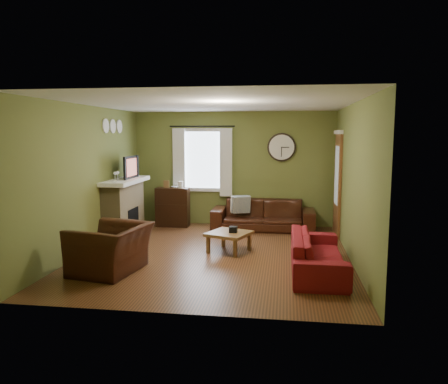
# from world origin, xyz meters

# --- Properties ---
(floor) EXTENTS (4.60, 5.20, 0.00)m
(floor) POSITION_xyz_m (0.00, 0.00, 0.00)
(floor) COLOR brown
(floor) RESTS_ON ground
(ceiling) EXTENTS (4.60, 5.20, 0.00)m
(ceiling) POSITION_xyz_m (0.00, 0.00, 2.60)
(ceiling) COLOR white
(ceiling) RESTS_ON ground
(wall_left) EXTENTS (0.00, 5.20, 2.60)m
(wall_left) POSITION_xyz_m (-2.30, 0.00, 1.30)
(wall_left) COLOR olive
(wall_left) RESTS_ON ground
(wall_right) EXTENTS (0.00, 5.20, 2.60)m
(wall_right) POSITION_xyz_m (2.30, 0.00, 1.30)
(wall_right) COLOR olive
(wall_right) RESTS_ON ground
(wall_back) EXTENTS (4.60, 0.00, 2.60)m
(wall_back) POSITION_xyz_m (0.00, 2.60, 1.30)
(wall_back) COLOR olive
(wall_back) RESTS_ON ground
(wall_front) EXTENTS (4.60, 0.00, 2.60)m
(wall_front) POSITION_xyz_m (0.00, -2.60, 1.30)
(wall_front) COLOR olive
(wall_front) RESTS_ON ground
(fireplace) EXTENTS (0.40, 1.40, 1.10)m
(fireplace) POSITION_xyz_m (-2.10, 1.15, 0.55)
(fireplace) COLOR #978460
(fireplace) RESTS_ON floor
(firebox) EXTENTS (0.04, 0.60, 0.55)m
(firebox) POSITION_xyz_m (-1.91, 1.15, 0.30)
(firebox) COLOR black
(firebox) RESTS_ON fireplace
(mantel) EXTENTS (0.58, 1.60, 0.08)m
(mantel) POSITION_xyz_m (-2.07, 1.15, 1.14)
(mantel) COLOR white
(mantel) RESTS_ON fireplace
(tv) EXTENTS (0.08, 0.60, 0.35)m
(tv) POSITION_xyz_m (-2.05, 1.30, 1.35)
(tv) COLOR black
(tv) RESTS_ON mantel
(tv_screen) EXTENTS (0.02, 0.62, 0.36)m
(tv_screen) POSITION_xyz_m (-1.97, 1.30, 1.41)
(tv_screen) COLOR #994C3F
(tv_screen) RESTS_ON mantel
(medallion_left) EXTENTS (0.28, 0.28, 0.03)m
(medallion_left) POSITION_xyz_m (-2.28, 0.80, 2.25)
(medallion_left) COLOR white
(medallion_left) RESTS_ON wall_left
(medallion_mid) EXTENTS (0.28, 0.28, 0.03)m
(medallion_mid) POSITION_xyz_m (-2.28, 1.15, 2.25)
(medallion_mid) COLOR white
(medallion_mid) RESTS_ON wall_left
(medallion_right) EXTENTS (0.28, 0.28, 0.03)m
(medallion_right) POSITION_xyz_m (-2.28, 1.50, 2.25)
(medallion_right) COLOR white
(medallion_right) RESTS_ON wall_left
(window_pane) EXTENTS (1.00, 0.02, 1.30)m
(window_pane) POSITION_xyz_m (-0.70, 2.58, 1.50)
(window_pane) COLOR silver
(window_pane) RESTS_ON wall_back
(curtain_rod) EXTENTS (0.03, 0.03, 1.50)m
(curtain_rod) POSITION_xyz_m (-0.70, 2.48, 2.27)
(curtain_rod) COLOR black
(curtain_rod) RESTS_ON wall_back
(curtain_left) EXTENTS (0.28, 0.04, 1.55)m
(curtain_left) POSITION_xyz_m (-1.25, 2.48, 1.45)
(curtain_left) COLOR silver
(curtain_left) RESTS_ON wall_back
(curtain_right) EXTENTS (0.28, 0.04, 1.55)m
(curtain_right) POSITION_xyz_m (-0.15, 2.48, 1.45)
(curtain_right) COLOR silver
(curtain_right) RESTS_ON wall_back
(wall_clock) EXTENTS (0.64, 0.06, 0.64)m
(wall_clock) POSITION_xyz_m (1.10, 2.55, 1.80)
(wall_clock) COLOR white
(wall_clock) RESTS_ON wall_back
(door) EXTENTS (0.05, 0.90, 2.10)m
(door) POSITION_xyz_m (2.27, 1.85, 1.05)
(door) COLOR brown
(door) RESTS_ON floor
(bookshelf) EXTENTS (0.75, 0.32, 0.89)m
(bookshelf) POSITION_xyz_m (-1.33, 2.18, 0.44)
(bookshelf) COLOR black
(bookshelf) RESTS_ON floor
(book) EXTENTS (0.31, 0.31, 0.02)m
(book) POSITION_xyz_m (-1.32, 2.22, 0.96)
(book) COLOR brown
(book) RESTS_ON bookshelf
(sofa_brown) EXTENTS (2.23, 0.87, 0.65)m
(sofa_brown) POSITION_xyz_m (0.72, 2.14, 0.33)
(sofa_brown) COLOR black
(sofa_brown) RESTS_ON floor
(pillow_left) EXTENTS (0.39, 0.23, 0.38)m
(pillow_left) POSITION_xyz_m (0.20, 2.16, 0.55)
(pillow_left) COLOR gray
(pillow_left) RESTS_ON sofa_brown
(pillow_right) EXTENTS (0.39, 0.23, 0.38)m
(pillow_right) POSITION_xyz_m (0.25, 2.12, 0.55)
(pillow_right) COLOR gray
(pillow_right) RESTS_ON sofa_brown
(sofa_red) EXTENTS (0.77, 1.98, 0.58)m
(sofa_red) POSITION_xyz_m (1.70, -0.75, 0.29)
(sofa_red) COLOR maroon
(sofa_red) RESTS_ON floor
(armchair) EXTENTS (1.14, 1.26, 0.72)m
(armchair) POSITION_xyz_m (-1.41, -1.20, 0.36)
(armchair) COLOR black
(armchair) RESTS_ON floor
(coffee_table) EXTENTS (0.88, 0.88, 0.36)m
(coffee_table) POSITION_xyz_m (0.22, 0.18, 0.18)
(coffee_table) COLOR brown
(coffee_table) RESTS_ON floor
(tissue_box) EXTENTS (0.14, 0.14, 0.11)m
(tissue_box) POSITION_xyz_m (0.30, 0.17, 0.40)
(tissue_box) COLOR black
(tissue_box) RESTS_ON coffee_table
(wine_glass_a) EXTENTS (0.07, 0.07, 0.19)m
(wine_glass_a) POSITION_xyz_m (-2.05, 0.62, 1.28)
(wine_glass_a) COLOR white
(wine_glass_a) RESTS_ON mantel
(wine_glass_b) EXTENTS (0.07, 0.07, 0.19)m
(wine_glass_b) POSITION_xyz_m (-2.05, 0.76, 1.28)
(wine_glass_b) COLOR white
(wine_glass_b) RESTS_ON mantel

